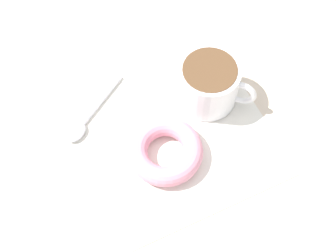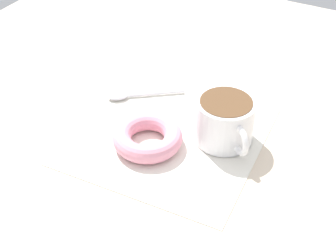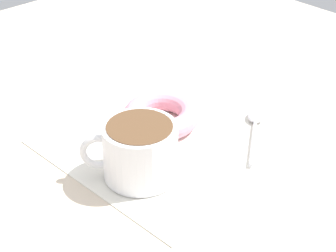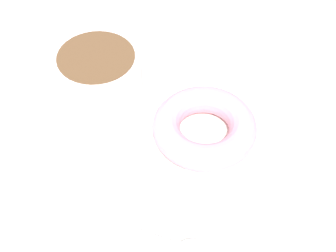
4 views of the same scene
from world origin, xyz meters
The scene contains 5 objects.
ground_plane centered at (0.00, 0.00, -1.00)cm, with size 120.00×120.00×2.00cm, color beige.
napkin centered at (-0.34, 2.32, 0.15)cm, with size 28.91×28.91×0.30cm, color white.
coffee_cup centered at (3.19, -5.82, 4.06)cm, with size 9.91×10.50×7.23cm.
donut centered at (-3.71, 4.11, 1.75)cm, with size 10.93×10.93×2.90cm, color pink.
spoon centered at (5.81, 13.53, 0.70)cm, with size 9.38×12.00×0.90cm.
Camera 1 is at (-30.67, 14.73, 62.52)cm, focal length 50.00 mm.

